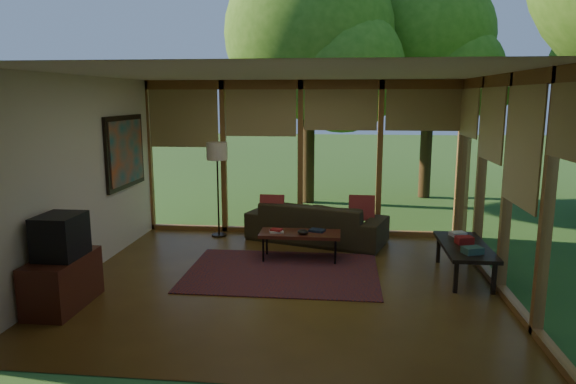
# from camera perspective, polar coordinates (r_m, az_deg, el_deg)

# --- Properties ---
(floor) EXTENTS (5.50, 5.50, 0.00)m
(floor) POSITION_cam_1_polar(r_m,az_deg,el_deg) (6.91, -0.41, -9.92)
(floor) COLOR brown
(floor) RESTS_ON ground
(ceiling) EXTENTS (5.50, 5.50, 0.00)m
(ceiling) POSITION_cam_1_polar(r_m,az_deg,el_deg) (6.48, -0.44, 13.05)
(ceiling) COLOR white
(ceiling) RESTS_ON ground
(wall_left) EXTENTS (0.04, 5.00, 2.70)m
(wall_left) POSITION_cam_1_polar(r_m,az_deg,el_deg) (7.39, -22.12, 1.47)
(wall_left) COLOR beige
(wall_left) RESTS_ON ground
(wall_front) EXTENTS (5.50, 0.04, 2.70)m
(wall_front) POSITION_cam_1_polar(r_m,az_deg,el_deg) (4.14, -4.37, -4.41)
(wall_front) COLOR beige
(wall_front) RESTS_ON ground
(window_wall_back) EXTENTS (5.50, 0.12, 2.70)m
(window_wall_back) POSITION_cam_1_polar(r_m,az_deg,el_deg) (9.03, 1.39, 3.76)
(window_wall_back) COLOR #91602D
(window_wall_back) RESTS_ON ground
(window_wall_right) EXTENTS (0.12, 5.00, 2.70)m
(window_wall_right) POSITION_cam_1_polar(r_m,az_deg,el_deg) (6.82, 23.19, 0.70)
(window_wall_right) COLOR #91602D
(window_wall_right) RESTS_ON ground
(tree_nw) EXTENTS (3.76, 3.76, 5.66)m
(tree_nw) POSITION_cam_1_polar(r_m,az_deg,el_deg) (11.89, 2.39, 17.05)
(tree_nw) COLOR #3C2C16
(tree_nw) RESTS_ON ground
(tree_ne) EXTENTS (2.90, 2.90, 5.27)m
(tree_ne) POSITION_cam_1_polar(r_m,az_deg,el_deg) (12.94, 15.60, 16.30)
(tree_ne) COLOR #3C2C16
(tree_ne) RESTS_ON ground
(rug) EXTENTS (2.65, 1.88, 0.01)m
(rug) POSITION_cam_1_polar(r_m,az_deg,el_deg) (7.24, -0.63, -8.88)
(rug) COLOR maroon
(rug) RESTS_ON floor
(sofa) EXTENTS (2.46, 1.56, 0.67)m
(sofa) POSITION_cam_1_polar(r_m,az_deg,el_deg) (8.69, 3.17, -3.32)
(sofa) COLOR #312B18
(sofa) RESTS_ON floor
(pillow_left) EXTENTS (0.40, 0.22, 0.42)m
(pillow_left) POSITION_cam_1_polar(r_m,az_deg,el_deg) (8.66, -1.79, -1.69)
(pillow_left) COLOR maroon
(pillow_left) RESTS_ON sofa
(pillow_right) EXTENTS (0.43, 0.23, 0.45)m
(pillow_right) POSITION_cam_1_polar(r_m,az_deg,el_deg) (8.58, 8.18, -1.83)
(pillow_right) COLOR maroon
(pillow_right) RESTS_ON sofa
(ct_book_lower) EXTENTS (0.24, 0.20, 0.03)m
(ct_book_lower) POSITION_cam_1_polar(r_m,az_deg,el_deg) (7.65, -1.30, -4.42)
(ct_book_lower) COLOR beige
(ct_book_lower) RESTS_ON coffee_table
(ct_book_upper) EXTENTS (0.19, 0.16, 0.03)m
(ct_book_upper) POSITION_cam_1_polar(r_m,az_deg,el_deg) (7.65, -1.30, -4.21)
(ct_book_upper) COLOR maroon
(ct_book_upper) RESTS_ON coffee_table
(ct_book_side) EXTENTS (0.26, 0.22, 0.03)m
(ct_book_side) POSITION_cam_1_polar(r_m,az_deg,el_deg) (7.73, 3.25, -4.28)
(ct_book_side) COLOR black
(ct_book_side) RESTS_ON coffee_table
(ct_bowl) EXTENTS (0.16, 0.16, 0.07)m
(ct_bowl) POSITION_cam_1_polar(r_m,az_deg,el_deg) (7.56, 1.67, -4.45)
(ct_bowl) COLOR black
(ct_bowl) RESTS_ON coffee_table
(media_cabinet) EXTENTS (0.50, 1.00, 0.60)m
(media_cabinet) POSITION_cam_1_polar(r_m,az_deg,el_deg) (6.59, -23.75, -9.12)
(media_cabinet) COLOR #4F2115
(media_cabinet) RESTS_ON floor
(television) EXTENTS (0.45, 0.55, 0.50)m
(television) POSITION_cam_1_polar(r_m,az_deg,el_deg) (6.42, -23.96, -4.50)
(television) COLOR black
(television) RESTS_ON media_cabinet
(console_book_a) EXTENTS (0.28, 0.24, 0.09)m
(console_book_a) POSITION_cam_1_polar(r_m,az_deg,el_deg) (6.95, 19.81, -6.11)
(console_book_a) COLOR #2D4F43
(console_book_a) RESTS_ON side_console
(console_book_b) EXTENTS (0.25, 0.20, 0.10)m
(console_book_b) POSITION_cam_1_polar(r_m,az_deg,el_deg) (7.37, 19.00, -5.08)
(console_book_b) COLOR maroon
(console_book_b) RESTS_ON side_console
(console_book_c) EXTENTS (0.25, 0.22, 0.06)m
(console_book_c) POSITION_cam_1_polar(r_m,az_deg,el_deg) (7.75, 18.34, -4.44)
(console_book_c) COLOR beige
(console_book_c) RESTS_ON side_console
(floor_lamp) EXTENTS (0.36, 0.36, 1.65)m
(floor_lamp) POSITION_cam_1_polar(r_m,az_deg,el_deg) (8.90, -7.88, 3.92)
(floor_lamp) COLOR black
(floor_lamp) RESTS_ON floor
(coffee_table) EXTENTS (1.20, 0.50, 0.43)m
(coffee_table) POSITION_cam_1_polar(r_m,az_deg,el_deg) (7.68, 1.35, -4.75)
(coffee_table) COLOR #4F2115
(coffee_table) RESTS_ON floor
(side_console) EXTENTS (0.60, 1.40, 0.46)m
(side_console) POSITION_cam_1_polar(r_m,az_deg,el_deg) (7.35, 19.04, -5.89)
(side_console) COLOR black
(side_console) RESTS_ON floor
(wall_painting) EXTENTS (0.06, 1.35, 1.15)m
(wall_painting) POSITION_cam_1_polar(r_m,az_deg,el_deg) (8.60, -17.62, 4.27)
(wall_painting) COLOR black
(wall_painting) RESTS_ON wall_left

